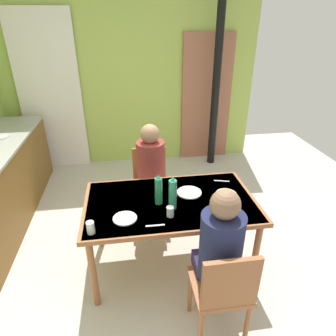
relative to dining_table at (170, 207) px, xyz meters
name	(u,v)px	position (x,y,z in m)	size (l,w,h in m)	color
ground_plane	(143,273)	(-0.27, -0.10, -0.66)	(6.82, 6.82, 0.00)	beige
wall_back	(127,76)	(-0.27, 2.53, 0.72)	(4.01, 0.10, 2.76)	#A5C254
door_wooden	(206,99)	(0.97, 2.45, 0.34)	(0.80, 0.05, 2.00)	#9F6148
stove_pipe_column	(217,78)	(1.03, 2.18, 0.72)	(0.12, 0.12, 2.76)	black
curtain_panel	(50,95)	(-1.43, 2.43, 0.50)	(0.90, 0.03, 2.32)	white
dining_table	(170,207)	(0.00, 0.00, 0.00)	(1.51, 0.88, 0.73)	#935731
chair_near_diner	(223,289)	(0.24, -0.79, -0.17)	(0.40, 0.40, 0.87)	#935731
chair_far_diner	(150,181)	(-0.11, 0.79, -0.17)	(0.40, 0.40, 0.87)	#935731
person_near_diner	(220,244)	(0.24, -0.66, 0.12)	(0.30, 0.37, 0.77)	#282044
person_far_diner	(151,164)	(-0.11, 0.66, 0.12)	(0.30, 0.37, 0.77)	maroon
water_bottle_green_near	(159,190)	(-0.11, -0.02, 0.20)	(0.07, 0.07, 0.28)	#288553
water_bottle_green_far	(173,194)	(0.00, -0.11, 0.21)	(0.07, 0.07, 0.30)	#319068
dinner_plate_near_left	(125,218)	(-0.40, -0.21, 0.07)	(0.19, 0.19, 0.01)	white
dinner_plate_near_right	(189,192)	(0.19, 0.10, 0.07)	(0.23, 0.23, 0.01)	white
drinking_glass_by_near_diner	(170,212)	(-0.04, -0.22, 0.11)	(0.06, 0.06, 0.09)	silver
drinking_glass_by_far_diner	(90,228)	(-0.66, -0.34, 0.12)	(0.06, 0.06, 0.10)	silver
bread_plate_sliced	(226,195)	(0.51, 0.01, 0.08)	(0.19, 0.19, 0.02)	#DBB77A
cutlery_knife_near	(155,226)	(-0.17, -0.33, 0.07)	(0.15, 0.02, 0.00)	silver
cutlery_fork_near	(222,181)	(0.55, 0.27, 0.07)	(0.15, 0.02, 0.00)	silver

